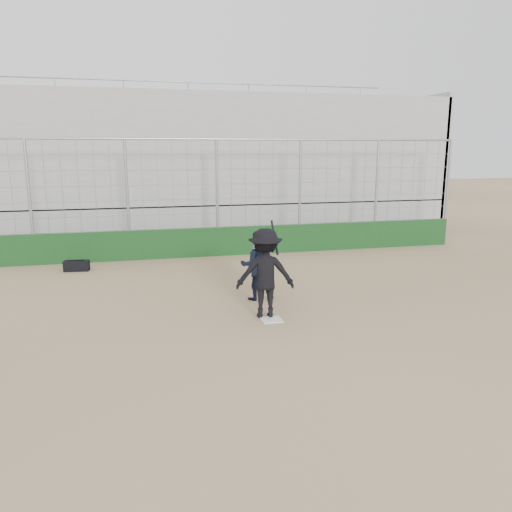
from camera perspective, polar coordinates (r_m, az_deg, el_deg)
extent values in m
plane|color=olive|center=(11.06, 1.75, -7.33)|extent=(90.00, 90.00, 0.00)
cube|color=white|center=(11.06, 1.75, -7.27)|extent=(0.44, 0.44, 0.02)
cube|color=#113714|center=(17.56, -4.37, 1.67)|extent=(18.00, 0.25, 1.00)
cylinder|color=gray|center=(17.35, -4.45, 6.55)|extent=(0.10, 0.10, 4.00)
cylinder|color=gray|center=(20.80, 20.99, 6.72)|extent=(0.10, 0.10, 4.00)
cylinder|color=gray|center=(17.27, -4.56, 13.17)|extent=(18.00, 0.07, 0.07)
cube|color=#959595|center=(22.36, -6.50, 4.67)|extent=(20.00, 6.70, 1.60)
cube|color=#959595|center=(22.17, -6.68, 12.12)|extent=(20.00, 6.70, 4.20)
cube|color=#959595|center=(25.46, 16.66, 9.90)|extent=(0.25, 6.70, 6.10)
cylinder|color=gray|center=(25.48, -7.81, 19.08)|extent=(20.00, 0.06, 0.06)
imported|color=black|center=(11.01, 1.07, -1.98)|extent=(1.40, 0.96, 2.00)
cylinder|color=black|center=(11.06, 2.13, 2.13)|extent=(0.07, 0.57, 0.71)
imported|color=black|center=(12.34, 0.15, -2.49)|extent=(0.95, 0.80, 1.13)
sphere|color=maroon|center=(12.23, 0.15, -0.39)|extent=(0.28, 0.28, 0.28)
imported|color=#48505B|center=(13.10, 0.70, -0.83)|extent=(0.65, 0.48, 1.49)
cube|color=black|center=(16.32, -19.82, -1.06)|extent=(0.78, 0.41, 0.32)
cylinder|color=black|center=(16.28, -19.86, -0.45)|extent=(0.49, 0.10, 0.04)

